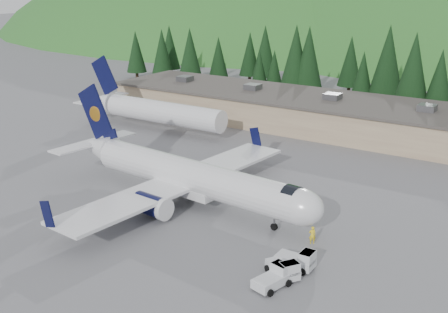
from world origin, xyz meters
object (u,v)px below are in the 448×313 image
at_px(baggage_tug_b, 285,269).
at_px(baggage_tug_c, 274,277).
at_px(second_airliner, 151,110).
at_px(ramp_worker, 312,235).
at_px(baggage_tug_a, 298,260).
at_px(terminal_building, 304,111).
at_px(airliner, 187,176).

height_order(baggage_tug_b, baggage_tug_c, baggage_tug_b).
height_order(second_airliner, ramp_worker, second_airliner).
height_order(baggage_tug_a, baggage_tug_b, baggage_tug_a).
relative_size(baggage_tug_a, terminal_building, 0.05).
distance_m(baggage_tug_b, ramp_worker, 7.07).
bearing_deg(terminal_building, baggage_tug_c, -66.83).
relative_size(baggage_tug_a, baggage_tug_b, 0.93).
distance_m(baggage_tug_b, baggage_tug_c, 1.69).
height_order(baggage_tug_b, ramp_worker, ramp_worker).
relative_size(baggage_tug_b, ramp_worker, 2.05).
height_order(baggage_tug_c, terminal_building, terminal_building).
height_order(airliner, baggage_tug_b, airliner).
bearing_deg(terminal_building, second_airliner, -141.22).
distance_m(second_airliner, baggage_tug_a, 49.99).
relative_size(second_airliner, baggage_tug_c, 7.68).
relative_size(terminal_building, ramp_worker, 39.80).
bearing_deg(baggage_tug_b, baggage_tug_a, 113.88).
height_order(baggage_tug_a, baggage_tug_c, baggage_tug_a).
relative_size(second_airliner, baggage_tug_a, 8.12).
bearing_deg(second_airliner, ramp_worker, -30.54).
xyz_separation_m(airliner, baggage_tug_c, (16.68, -10.38, -2.34)).
height_order(baggage_tug_a, ramp_worker, baggage_tug_a).
bearing_deg(baggage_tug_a, airliner, 157.54).
distance_m(airliner, second_airliner, 32.42).
distance_m(second_airliner, ramp_worker, 46.43).
bearing_deg(terminal_building, ramp_worker, -63.16).
xyz_separation_m(baggage_tug_a, baggage_tug_b, (-0.30, -2.03, -0.02)).
bearing_deg(airliner, baggage_tug_c, -26.83).
relative_size(baggage_tug_c, terminal_building, 0.05).
distance_m(airliner, ramp_worker, 16.28).
xyz_separation_m(airliner, ramp_worker, (16.04, -1.66, -2.23)).
bearing_deg(ramp_worker, terminal_building, -96.52).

